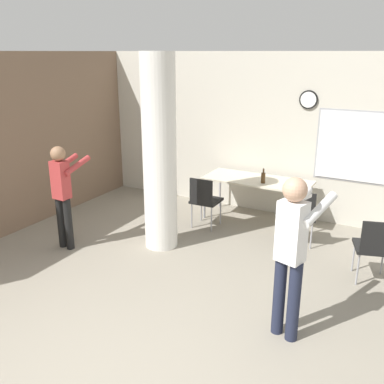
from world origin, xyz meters
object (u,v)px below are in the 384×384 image
chair_table_right (300,214)px  person_watching_back (63,189)px  person_playing_side (292,246)px  folding_table (257,182)px  chair_table_left (204,198)px  bottle_on_table (263,178)px  chair_mid_room (375,245)px

chair_table_right → person_watching_back: bearing=-150.4°
chair_table_right → person_playing_side: bearing=-77.7°
folding_table → chair_table_left: 0.97m
person_watching_back → chair_table_left: bearing=48.4°
folding_table → bottle_on_table: bottle_on_table is taller
folding_table → chair_table_right: bearing=-35.4°
chair_table_left → folding_table: bearing=48.0°
chair_table_right → person_playing_side: person_playing_side is taller
chair_mid_room → chair_table_left: (-2.66, 0.58, 0.00)m
folding_table → chair_table_right: (0.91, -0.65, -0.19)m
folding_table → chair_mid_room: size_ratio=2.06×
chair_mid_room → chair_table_left: 2.72m
person_watching_back → person_playing_side: (3.49, -0.48, 0.10)m
person_playing_side → person_watching_back: bearing=172.2°
person_playing_side → chair_table_right: bearing=102.3°
folding_table → bottle_on_table: bearing=-46.6°
chair_mid_room → chair_table_right: (-1.11, 0.64, 0.00)m
person_watching_back → person_playing_side: person_playing_side is taller
chair_table_left → person_playing_side: bearing=-46.3°
chair_table_left → chair_mid_room: bearing=-12.2°
chair_table_right → person_watching_back: (-3.01, -1.71, 0.40)m
person_playing_side → bottle_on_table: bearing=114.8°
chair_table_right → chair_table_left: bearing=-177.6°
bottle_on_table → chair_mid_room: 2.20m
chair_mid_room → chair_table_right: bearing=150.0°
chair_mid_room → person_playing_side: (-0.63, -1.54, 0.49)m
chair_table_left → chair_table_right: size_ratio=1.00×
bottle_on_table → chair_mid_room: bearing=-31.1°
chair_table_right → person_playing_side: size_ratio=0.51×
chair_table_left → person_watching_back: (-1.46, -1.64, 0.40)m
chair_mid_room → chair_table_left: same height
folding_table → chair_table_left: chair_table_left is taller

